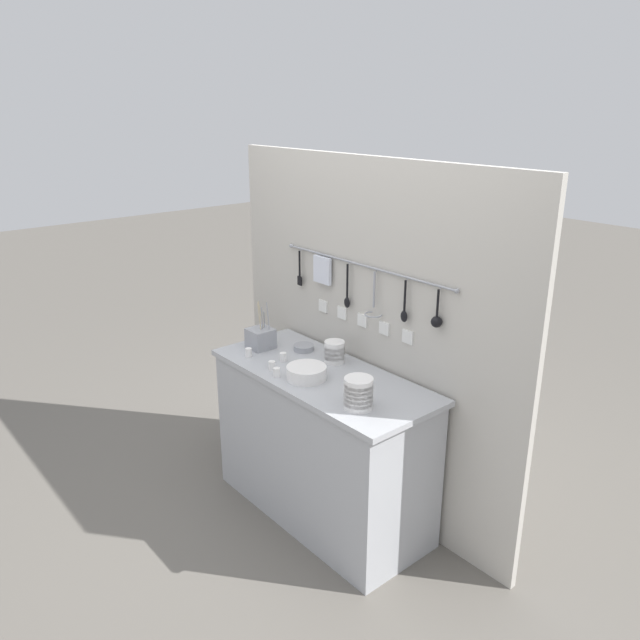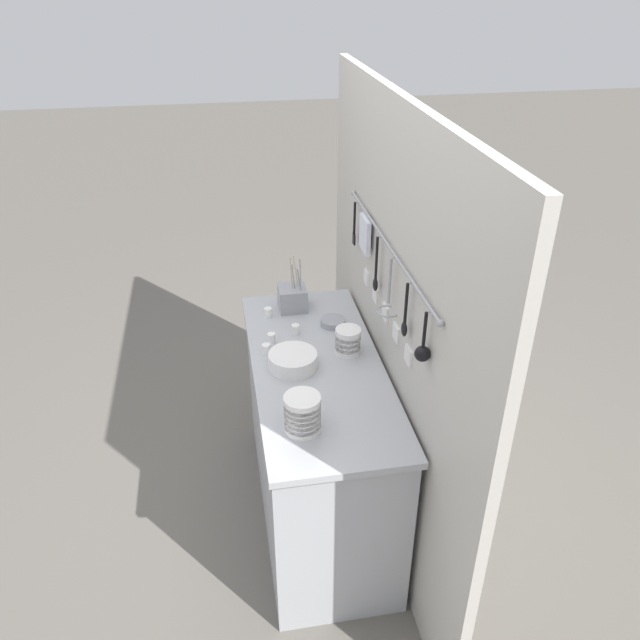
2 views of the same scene
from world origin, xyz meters
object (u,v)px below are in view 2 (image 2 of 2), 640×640
object	(u,v)px
bowl_stack_back_corner	(348,341)
cup_mid_row	(268,313)
bowl_stack_nested_right	(302,414)
plate_stack	(293,361)
cup_back_left	(295,329)
cup_edge_near	(271,338)
steel_mixing_bowl	(333,322)
cutlery_caddy	(292,298)
cup_centre	(266,349)

from	to	relation	value
bowl_stack_back_corner	cup_mid_row	distance (m)	0.50
bowl_stack_nested_right	plate_stack	bearing A→B (deg)	177.17
cup_mid_row	bowl_stack_back_corner	bearing A→B (deg)	40.07
cup_back_left	cup_edge_near	world-z (taller)	same
bowl_stack_back_corner	plate_stack	distance (m)	0.27
steel_mixing_bowl	cup_mid_row	distance (m)	0.33
bowl_stack_nested_right	cup_edge_near	bearing A→B (deg)	-175.41
bowl_stack_back_corner	cutlery_caddy	world-z (taller)	cutlery_caddy
bowl_stack_back_corner	cup_centre	xyz separation A→B (m)	(-0.05, -0.36, -0.04)
plate_stack	steel_mixing_bowl	bearing A→B (deg)	143.29
bowl_stack_back_corner	cutlery_caddy	bearing A→B (deg)	-156.97
bowl_stack_nested_right	cutlery_caddy	world-z (taller)	cutlery_caddy
bowl_stack_nested_right	cutlery_caddy	distance (m)	0.93
bowl_stack_back_corner	cup_back_left	bearing A→B (deg)	-133.54
steel_mixing_bowl	cup_back_left	distance (m)	0.20
steel_mixing_bowl	cup_back_left	world-z (taller)	cup_back_left
plate_stack	bowl_stack_nested_right	bearing A→B (deg)	-2.83
bowl_stack_back_corner	steel_mixing_bowl	xyz separation A→B (m)	(-0.25, -0.02, -0.05)
plate_stack	cup_mid_row	xyz separation A→B (m)	(-0.45, -0.06, -0.01)
plate_stack	cup_back_left	distance (m)	0.27
cup_back_left	cup_mid_row	world-z (taller)	same
cutlery_caddy	cup_centre	bearing A→B (deg)	-23.89
bowl_stack_back_corner	cup_back_left	distance (m)	0.29
cup_mid_row	steel_mixing_bowl	bearing A→B (deg)	66.61
cup_mid_row	cutlery_caddy	bearing A→B (deg)	116.22
bowl_stack_nested_right	steel_mixing_bowl	distance (m)	0.78
steel_mixing_bowl	plate_stack	bearing A→B (deg)	-36.71
bowl_stack_back_corner	bowl_stack_nested_right	bearing A→B (deg)	-29.87
cutlery_caddy	cup_centre	xyz separation A→B (m)	(0.39, -0.17, -0.04)
cup_edge_near	steel_mixing_bowl	bearing A→B (deg)	109.30
cutlery_caddy	cup_back_left	world-z (taller)	cutlery_caddy
bowl_stack_nested_right	cutlery_caddy	xyz separation A→B (m)	(-0.93, 0.09, -0.02)
cutlery_caddy	cup_centre	size ratio (longest dim) A/B	5.76
cup_centre	cup_edge_near	distance (m)	0.09
cup_edge_near	cup_centre	bearing A→B (deg)	-20.58
plate_stack	cup_edge_near	bearing A→B (deg)	-161.61
steel_mixing_bowl	cup_mid_row	world-z (taller)	cup_mid_row
cup_centre	cup_mid_row	size ratio (longest dim) A/B	1.00
plate_stack	steel_mixing_bowl	distance (m)	0.40
cutlery_caddy	cup_back_left	size ratio (longest dim) A/B	5.76
steel_mixing_bowl	cutlery_caddy	world-z (taller)	cutlery_caddy
bowl_stack_back_corner	cutlery_caddy	size ratio (longest dim) A/B	0.44
steel_mixing_bowl	cutlery_caddy	distance (m)	0.26
cup_centre	cup_mid_row	xyz separation A→B (m)	(-0.33, 0.04, 0.00)
bowl_stack_nested_right	bowl_stack_back_corner	distance (m)	0.56
bowl_stack_back_corner	plate_stack	world-z (taller)	bowl_stack_back_corner
bowl_stack_back_corner	cup_back_left	size ratio (longest dim) A/B	2.54
cup_back_left	cup_edge_near	size ratio (longest dim) A/B	1.00
bowl_stack_nested_right	bowl_stack_back_corner	size ratio (longest dim) A/B	1.25
plate_stack	steel_mixing_bowl	xyz separation A→B (m)	(-0.32, 0.24, -0.02)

